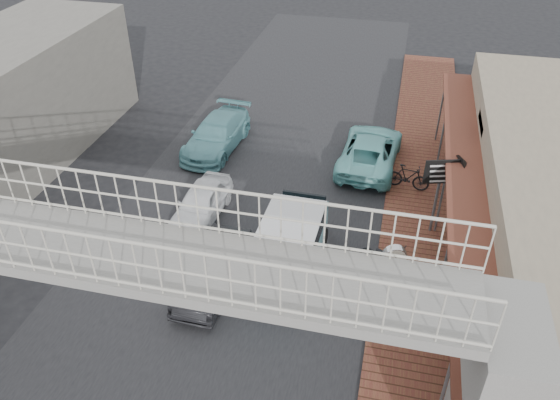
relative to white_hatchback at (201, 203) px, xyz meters
The scene contains 14 objects.
ground 4.36m from the white_hatchback, 67.84° to the right, with size 120.00×120.00×0.00m, color black.
road_strip 4.36m from the white_hatchback, 67.84° to the right, with size 10.00×60.00×0.01m, color black.
sidewalk 8.21m from the white_hatchback, ahead, with size 3.00×40.00×0.10m, color brown.
footbridge 8.56m from the white_hatchback, 78.49° to the right, with size 16.40×2.40×6.34m.
building_far_left 9.76m from the white_hatchback, 167.96° to the left, with size 5.00×14.00×5.00m, color gray.
white_hatchback is the anchor object (origin of this frame).
dark_sedan 3.80m from the white_hatchback, 64.59° to the right, with size 1.38×3.97×1.31m, color black.
angkot_curb 7.75m from the white_hatchback, 42.31° to the left, with size 2.32×5.03×1.40m, color #6FC0C0.
angkot_far 5.18m from the white_hatchback, 102.44° to the left, with size 1.95×4.80×1.39m, color #68ADB4.
angkot_van 4.51m from the white_hatchback, 30.03° to the right, with size 1.95×4.13×2.01m.
motorcycle_near 7.09m from the white_hatchback, 12.04° to the right, with size 0.64×1.83×0.96m, color black.
motorcycle_far 8.21m from the white_hatchback, 25.73° to the left, with size 0.49×1.72×1.03m, color black.
street_clock 8.19m from the white_hatchback, 27.42° to the right, with size 0.71×0.64×2.74m.
arrow_sign 9.36m from the white_hatchback, ahead, with size 1.85×1.23×3.05m.
Camera 1 is at (5.02, -11.40, 12.29)m, focal length 35.00 mm.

